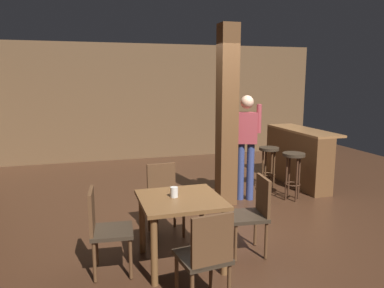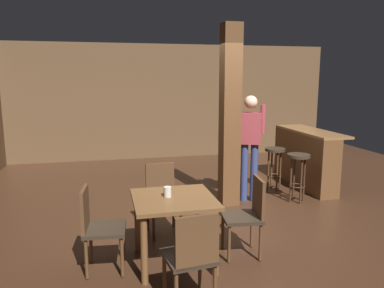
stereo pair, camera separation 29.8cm
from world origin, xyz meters
name	(u,v)px [view 2 (the right image)]	position (x,y,z in m)	size (l,w,h in m)	color
ground_plane	(231,221)	(0.00, 0.00, 0.00)	(10.80, 10.80, 0.00)	#382114
wall_back	(173,102)	(0.00, 4.50, 1.40)	(8.00, 0.10, 2.80)	brown
pillar	(230,117)	(0.20, 0.72, 1.40)	(0.28, 0.28, 2.80)	brown
dining_table	(174,210)	(-1.01, -1.00, 0.60)	(0.86, 0.86, 0.74)	brown
chair_east	(248,212)	(-0.16, -1.00, 0.51)	(0.47, 0.47, 0.89)	#2D2319
chair_south	(192,255)	(-1.01, -1.85, 0.51)	(0.47, 0.47, 0.89)	#2D2319
chair_west	(97,225)	(-1.81, -0.98, 0.51)	(0.46, 0.46, 0.89)	#2D2319
chair_north	(162,195)	(-1.00, -0.15, 0.51)	(0.45, 0.45, 0.89)	#2D2319
napkin_cup	(167,192)	(-1.06, -0.95, 0.80)	(0.08, 0.08, 0.11)	beige
standing_person	(250,140)	(0.57, 0.79, 1.00)	(0.46, 0.31, 1.72)	maroon
bar_counter	(305,158)	(1.90, 1.37, 0.53)	(0.56, 1.74, 1.04)	brown
bar_stool_near	(298,166)	(1.31, 0.55, 0.60)	(0.36, 0.36, 0.79)	#2D2319
bar_stool_mid	(275,158)	(1.25, 1.27, 0.57)	(0.36, 0.36, 0.76)	#2D2319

